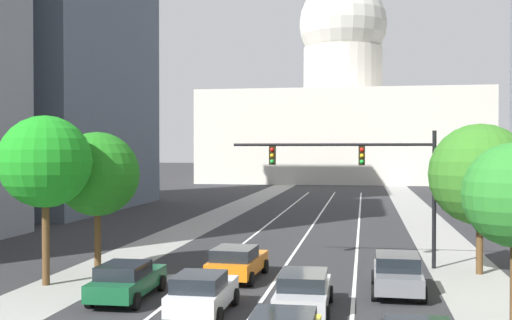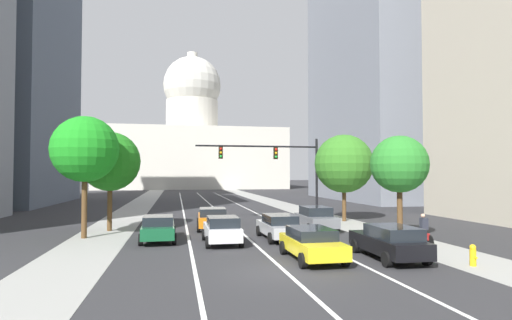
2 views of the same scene
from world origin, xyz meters
The scene contains 17 objects.
ground_plane centered at (0.00, 40.00, 0.00)m, with size 400.00×400.00×0.00m, color #2B2B2D.
sidewalk_left centered at (-8.68, 35.00, 0.01)m, with size 3.45×130.00×0.01m, color gray.
sidewalk_right centered at (8.68, 35.00, 0.01)m, with size 3.45×130.00×0.01m, color gray.
lane_stripe_left centered at (-3.48, 25.00, 0.01)m, with size 0.16×90.00×0.01m, color white.
lane_stripe_center centered at (0.00, 25.00, 0.01)m, with size 0.16×90.00×0.01m, color white.
lane_stripe_right centered at (3.48, 25.00, 0.01)m, with size 0.16×90.00×0.01m, color white.
office_tower_far_left centered at (-27.62, 42.46, 18.39)m, with size 17.44×23.79×36.70m.
capitol_building centered at (0.00, 99.79, 11.82)m, with size 48.40×25.83×37.34m.
car_silver centered at (1.74, 7.72, 0.77)m, with size 2.07×4.61×1.46m.
car_orange centered at (-1.75, 12.90, 0.78)m, with size 2.29×4.56×1.51m.
car_white centered at (-1.74, 6.72, 0.79)m, with size 1.98×4.12×1.54m.
car_green centered at (-5.22, 8.43, 0.76)m, with size 2.06×4.66×1.47m.
car_gray centered at (5.22, 11.31, 0.82)m, with size 2.13×4.41×1.58m.
traffic_signal_mast centered at (3.99, 17.02, 4.84)m, with size 10.11×0.39×6.76m.
street_tree_near_left centered at (-8.61, 13.37, 4.67)m, with size 4.00×4.00×6.68m.
street_tree_near_right centered at (9.21, 15.94, 4.67)m, with size 4.75×4.75×7.05m.
street_tree_mid_left centered at (-9.60, 10.28, 5.31)m, with size 3.96×3.96×7.31m.
Camera 1 is at (3.88, -14.71, 5.87)m, focal length 44.14 mm.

